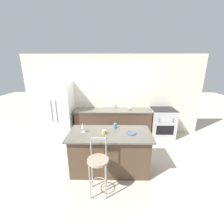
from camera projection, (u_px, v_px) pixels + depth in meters
The scene contains 13 objects.
ground_plane at pixel (113, 140), 4.93m from camera, with size 18.00×18.00×0.00m, color beige.
wall_back at pixel (113, 95), 5.16m from camera, with size 6.00×0.07×2.70m.
back_counter at pixel (113, 123), 5.13m from camera, with size 2.52×0.66×0.93m.
sink_faucet at pixel (113, 104), 5.14m from camera, with size 0.02×0.13×0.22m.
kitchen_island at pixel (110, 151), 3.43m from camera, with size 1.82×0.89×0.93m.
refrigerator at pixel (59, 110), 4.92m from camera, with size 0.90×0.80×1.86m.
oven_range at pixel (162, 123), 5.06m from camera, with size 0.77×0.69×0.98m.
bar_stool_near at pixel (98, 165), 2.72m from camera, with size 0.39×0.39×1.16m.
dinner_plate at pixel (131, 133), 3.26m from camera, with size 0.21×0.21×0.02m.
wine_glass at pixel (83, 126), 3.27m from camera, with size 0.08×0.08×0.21m.
coffee_mug at pixel (104, 132), 3.23m from camera, with size 0.12×0.09×0.09m.
tumbler_cup at pixel (115, 126), 3.53m from camera, with size 0.07×0.07×0.11m.
pumpkin_decoration at pixel (129, 108), 4.97m from camera, with size 0.12×0.12×0.12m.
Camera 1 is at (0.03, -4.42, 2.36)m, focal length 24.00 mm.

